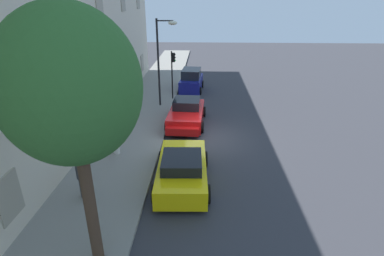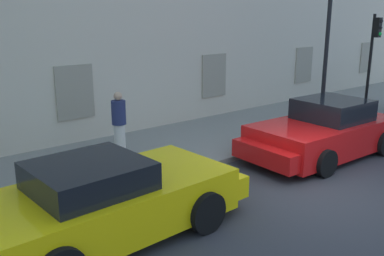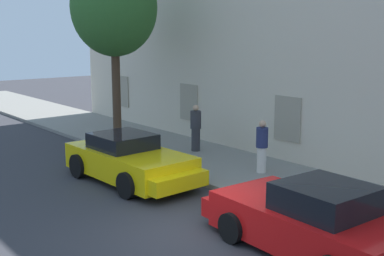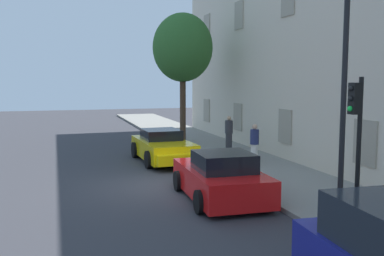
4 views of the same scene
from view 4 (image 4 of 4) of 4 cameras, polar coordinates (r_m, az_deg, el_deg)
ground_plane at (r=15.34m, az=-3.82°, el=-7.48°), size 80.00×80.00×0.00m
sidewalk at (r=16.84m, az=10.70°, el=-6.09°), size 60.00×3.76×0.14m
building_facade at (r=19.00m, az=22.84°, el=13.13°), size 32.76×5.28×12.11m
sportscar_red_lead at (r=19.55m, az=-3.64°, el=-2.58°), size 4.77×2.34×1.41m
sportscar_yellow_flank at (r=13.71m, az=3.50°, el=-6.44°), size 4.62×2.39×1.49m
tree_near_kerb at (r=24.25m, az=-1.21°, el=10.31°), size 3.27×3.27×7.09m
traffic_light at (r=9.86m, az=20.52°, el=-0.36°), size 0.22×0.36×3.57m
street_lamp at (r=11.32m, az=17.54°, el=8.77°), size 0.44×1.42×5.91m
pedestrian_admiring at (r=22.02m, az=4.80°, el=-0.62°), size 0.49×0.49×1.71m
pedestrian_strolling at (r=18.71m, az=8.10°, el=-1.98°), size 0.51×0.51×1.65m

